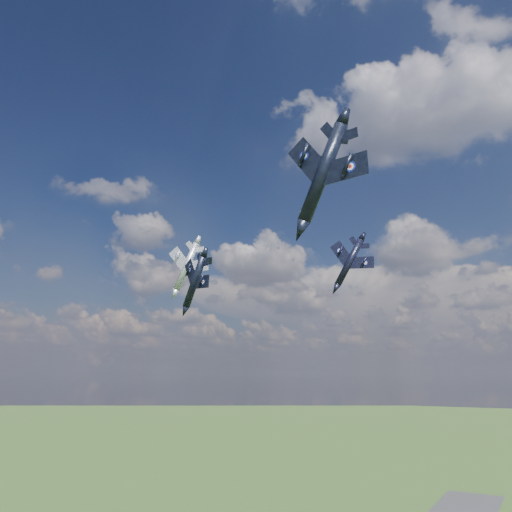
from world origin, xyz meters
The scene contains 4 objects.
jet_lead_navy centered at (-9.42, 15.30, 78.62)m, with size 10.08×14.06×2.91m, color black, non-canonical shape.
jet_right_navy centered at (29.24, -14.84, 80.87)m, with size 9.79×13.65×2.82m, color black, non-canonical shape.
jet_high_navy centered at (12.91, 36.39, 83.80)m, with size 10.10×14.08×2.91m, color black, non-canonical shape.
jet_left_silver centered at (-14.69, 19.26, 82.77)m, with size 9.87×13.76×2.85m, color #9B9DA5, non-canonical shape.
Camera 1 is at (46.72, -56.59, 62.03)m, focal length 35.00 mm.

